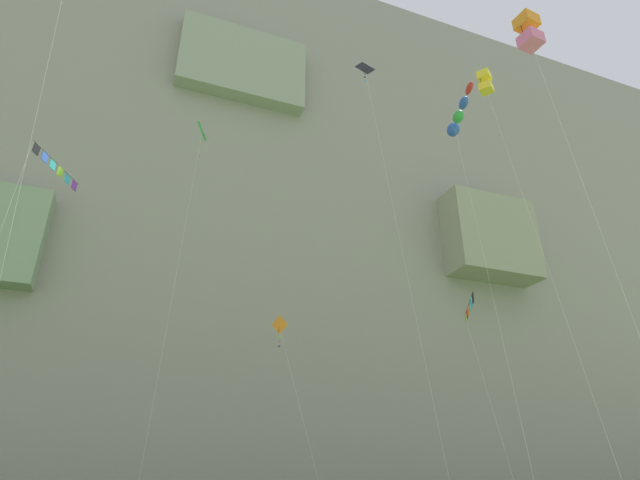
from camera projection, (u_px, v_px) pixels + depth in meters
cliff_face at (214, 212)px, 59.34m from camera, size 180.00×25.51×60.58m
kite_diamond_far_left at (282, 333)px, 34.29m from camera, size 2.02×5.40×12.29m
kite_diamond_front_field at (200, 141)px, 39.99m from camera, size 1.88×3.17×27.99m
kite_box_high_left at (485, 83)px, 35.37m from camera, size 1.15×4.86×27.76m
kite_banner_upper_left at (470, 312)px, 36.83m from camera, size 2.75×6.32×13.59m
kite_box_low_center at (529, 32)px, 27.27m from camera, size 1.93×3.75×24.62m
kite_windsock_high_center at (458, 118)px, 37.03m from camera, size 2.61×5.52×26.20m
kite_banner_mid_left at (53, 175)px, 29.38m from camera, size 2.53×6.12×18.71m
kite_diamond_upper_right at (369, 88)px, 40.00m from camera, size 3.51×2.86×32.73m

